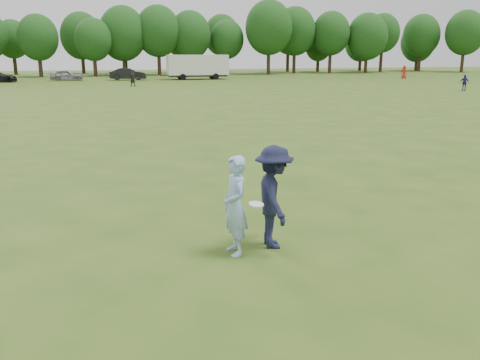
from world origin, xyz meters
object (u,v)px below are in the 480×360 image
(player_far_c, at_px, (404,72))
(cargo_trailer, at_px, (197,66))
(thrower, at_px, (235,206))
(player_far_b, at_px, (464,83))
(car_f, at_px, (128,74))
(field_cone, at_px, (327,83))
(player_far_d, at_px, (133,79))
(car_e, at_px, (67,75))
(defender, at_px, (274,197))

(player_far_c, distance_m, cargo_trailer, 28.39)
(thrower, distance_m, player_far_b, 45.07)
(car_f, bearing_deg, field_cone, -120.63)
(thrower, distance_m, player_far_d, 47.80)
(car_e, height_order, field_cone, car_e)
(car_f, bearing_deg, thrower, -176.10)
(car_e, bearing_deg, player_far_c, -98.84)
(player_far_c, height_order, cargo_trailer, cargo_trailer)
(player_far_d, bearing_deg, player_far_b, -26.21)
(thrower, distance_m, player_far_c, 66.62)
(field_cone, bearing_deg, car_f, 143.63)
(player_far_b, height_order, player_far_c, player_far_c)
(thrower, distance_m, defender, 0.81)
(car_e, height_order, car_f, car_f)
(field_cone, bearing_deg, defender, -116.33)
(player_far_d, relative_size, field_cone, 5.17)
(player_far_c, xyz_separation_m, car_e, (-44.55, 6.96, -0.19))
(player_far_d, height_order, car_e, player_far_d)
(player_far_c, relative_size, car_e, 0.44)
(field_cone, bearing_deg, car_e, 150.49)
(field_cone, bearing_deg, player_far_c, 30.19)
(player_far_c, bearing_deg, thrower, 90.20)
(player_far_b, bearing_deg, defender, -76.79)
(thrower, height_order, defender, defender)
(player_far_b, distance_m, cargo_trailer, 33.85)
(thrower, bearing_deg, player_far_d, 173.08)
(thrower, height_order, cargo_trailer, cargo_trailer)
(car_f, bearing_deg, player_far_b, -127.80)
(player_far_d, bearing_deg, car_e, 119.91)
(field_cone, height_order, cargo_trailer, cargo_trailer)
(player_far_d, distance_m, cargo_trailer, 15.21)
(player_far_d, bearing_deg, player_far_c, 10.74)
(player_far_d, height_order, cargo_trailer, cargo_trailer)
(defender, relative_size, field_cone, 6.48)
(defender, distance_m, player_far_b, 44.41)
(player_far_b, bearing_deg, car_e, -161.33)
(cargo_trailer, bearing_deg, player_far_d, -128.20)
(cargo_trailer, bearing_deg, player_far_b, -53.38)
(thrower, relative_size, player_far_c, 1.03)
(thrower, height_order, car_e, thrower)
(car_e, bearing_deg, car_f, -95.57)
(player_far_d, bearing_deg, car_f, 89.61)
(cargo_trailer, bearing_deg, field_cone, -51.20)
(player_far_b, distance_m, car_e, 46.66)
(player_far_b, distance_m, field_cone, 14.86)
(thrower, distance_m, field_cone, 50.40)
(field_cone, bearing_deg, cargo_trailer, 128.80)
(thrower, height_order, car_f, thrower)
(player_far_c, height_order, car_e, player_far_c)
(thrower, relative_size, car_e, 0.45)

